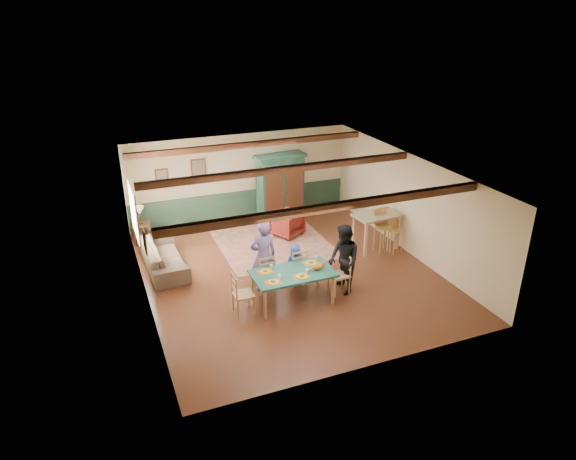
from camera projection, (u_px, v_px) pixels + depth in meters
name	position (u px, v px, depth m)	size (l,w,h in m)	color
floor	(289.00, 272.00, 13.07)	(8.00, 8.00, 0.00)	#462013
wall_back	(241.00, 177.00, 15.93)	(7.00, 0.02, 2.70)	beige
wall_left	(142.00, 247.00, 11.33)	(0.02, 8.00, 2.70)	beige
wall_right	(410.00, 205.00, 13.72)	(0.02, 8.00, 2.70)	beige
ceiling	(289.00, 171.00, 11.98)	(7.00, 8.00, 0.02)	white
wainscot_back	(242.00, 204.00, 16.27)	(6.95, 0.03, 0.90)	#223F2D
ceiling_beam_front	(332.00, 207.00, 10.06)	(6.95, 0.16, 0.16)	#331A0E
ceiling_beam_mid	(282.00, 170.00, 12.36)	(6.95, 0.16, 0.16)	#331A0E
ceiling_beam_back	(249.00, 145.00, 14.57)	(6.95, 0.16, 0.16)	#331A0E
window_left	(133.00, 212.00, 12.71)	(0.06, 1.60, 1.30)	white
picture_left_wall	(145.00, 241.00, 10.67)	(0.04, 0.42, 0.52)	gray
picture_back_a	(199.00, 168.00, 15.28)	(0.45, 0.04, 0.55)	gray
picture_back_b	(162.00, 177.00, 14.96)	(0.38, 0.04, 0.48)	gray
dining_table	(293.00, 287.00, 11.61)	(1.83, 1.02, 0.76)	#1A5448
dining_chair_far_left	(265.00, 272.00, 12.06)	(0.43, 0.45, 0.97)	#A67C53
dining_chair_far_right	(297.00, 266.00, 12.34)	(0.43, 0.45, 0.97)	#A67C53
dining_chair_end_left	(243.00, 293.00, 11.17)	(0.43, 0.45, 0.97)	#A67C53
dining_chair_end_right	(339.00, 274.00, 11.98)	(0.43, 0.45, 0.97)	#A67C53
person_man	(263.00, 256.00, 11.97)	(0.64, 0.42, 1.76)	slate
person_woman	(344.00, 260.00, 11.87)	(0.82, 0.64, 1.68)	black
person_child	(296.00, 264.00, 12.39)	(0.50, 0.33, 1.02)	#263D9A
cat	(318.00, 266.00, 11.53)	(0.37, 0.14, 0.18)	orange
place_setting_near_left	(273.00, 280.00, 11.03)	(0.41, 0.31, 0.11)	yellow
place_setting_near_center	(302.00, 275.00, 11.26)	(0.41, 0.31, 0.11)	yellow
place_setting_far_left	(265.00, 270.00, 11.46)	(0.41, 0.31, 0.11)	yellow
place_setting_far_right	(311.00, 261.00, 11.85)	(0.41, 0.31, 0.11)	yellow
area_rug	(270.00, 240.00, 14.82)	(3.02, 3.58, 0.01)	tan
armoire	(280.00, 189.00, 15.70)	(1.53, 0.61, 2.17)	#153429
armchair	(287.00, 223.00, 15.07)	(0.78, 0.80, 0.73)	#4C100F
sofa	(164.00, 257.00, 13.13)	(2.28, 0.89, 0.67)	#44372A
end_table	(142.00, 233.00, 14.60)	(0.47, 0.47, 0.57)	#331A0E
table_lamp	(140.00, 215.00, 14.38)	(0.29, 0.29, 0.52)	#D1AC87
counter_table	(376.00, 232.00, 14.12)	(1.25, 0.73, 1.04)	#B1A989
bar_stool_left	(383.00, 231.00, 13.93)	(0.43, 0.47, 1.22)	tan
bar_stool_right	(395.00, 235.00, 13.96)	(0.36, 0.40, 1.02)	tan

